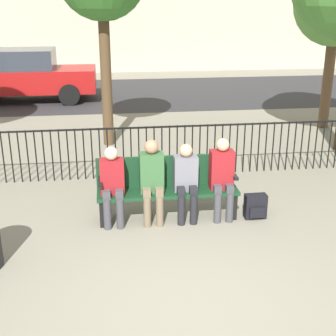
{
  "coord_description": "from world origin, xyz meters",
  "views": [
    {
      "loc": [
        -0.81,
        -4.13,
        3.09
      ],
      "look_at": [
        0.0,
        2.13,
        0.8
      ],
      "focal_mm": 50.0,
      "sensor_mm": 36.0,
      "label": 1
    }
  ],
  "objects": [
    {
      "name": "seated_person_0",
      "position": [
        -0.8,
        2.07,
        0.64
      ],
      "size": [
        0.34,
        0.39,
        1.16
      ],
      "color": "#3D3D42",
      "rests_on": "ground"
    },
    {
      "name": "backpack",
      "position": [
        1.29,
        1.98,
        0.18
      ],
      "size": [
        0.32,
        0.2,
        0.37
      ],
      "color": "black",
      "rests_on": "ground"
    },
    {
      "name": "parked_car_0",
      "position": [
        -3.38,
        11.17,
        0.84
      ],
      "size": [
        4.2,
        1.94,
        1.62
      ],
      "color": "maroon",
      "rests_on": "ground"
    },
    {
      "name": "fence_railing",
      "position": [
        -0.02,
        3.92,
        0.56
      ],
      "size": [
        9.01,
        0.03,
        0.95
      ],
      "color": "black",
      "rests_on": "ground"
    },
    {
      "name": "park_bench",
      "position": [
        0.0,
        2.21,
        0.5
      ],
      "size": [
        2.06,
        0.45,
        0.92
      ],
      "color": "#14381E",
      "rests_on": "ground"
    },
    {
      "name": "seated_person_3",
      "position": [
        0.79,
        2.08,
        0.68
      ],
      "size": [
        0.34,
        0.39,
        1.22
      ],
      "color": "#3D3D42",
      "rests_on": "ground"
    },
    {
      "name": "seated_person_2",
      "position": [
        0.26,
        2.07,
        0.64
      ],
      "size": [
        0.34,
        0.39,
        1.16
      ],
      "color": "black",
      "rests_on": "ground"
    },
    {
      "name": "ground_plane",
      "position": [
        0.0,
        0.0,
        0.0
      ],
      "size": [
        80.0,
        80.0,
        0.0
      ],
      "primitive_type": "plane",
      "color": "gray"
    },
    {
      "name": "street_surface",
      "position": [
        0.0,
        12.0,
        0.0
      ],
      "size": [
        24.0,
        6.0,
        0.01
      ],
      "color": "#2B2B2D",
      "rests_on": "ground"
    },
    {
      "name": "seated_person_1",
      "position": [
        -0.24,
        2.08,
        0.69
      ],
      "size": [
        0.34,
        0.39,
        1.24
      ],
      "color": "brown",
      "rests_on": "ground"
    }
  ]
}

